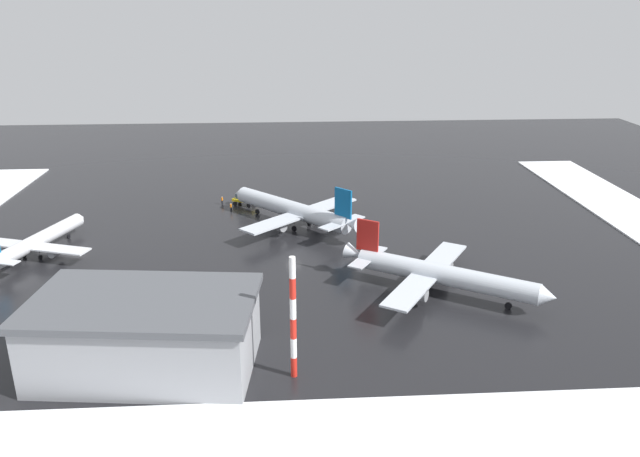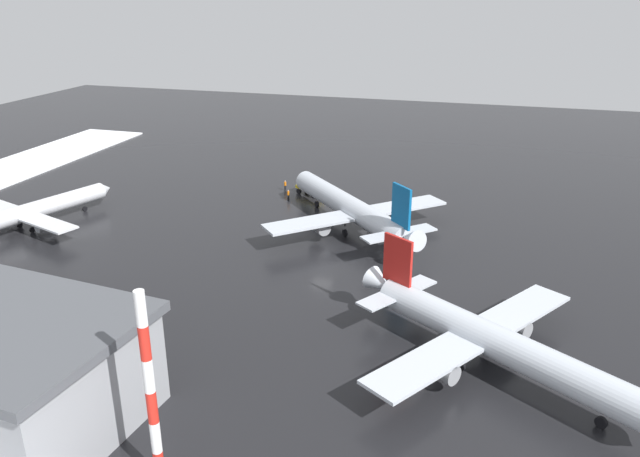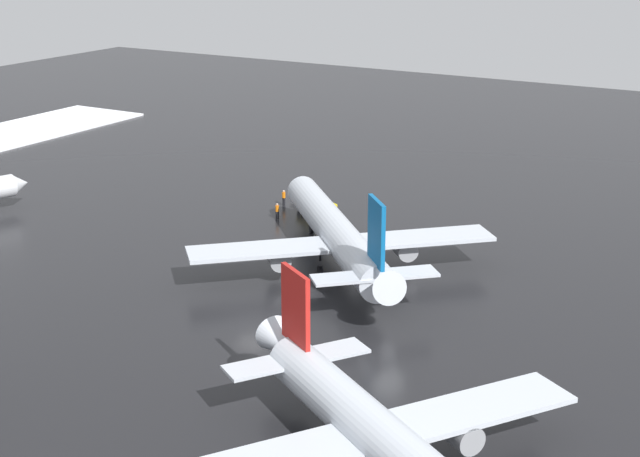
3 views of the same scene
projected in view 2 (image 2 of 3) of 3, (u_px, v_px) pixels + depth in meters
name	position (u px, v px, depth m)	size (l,w,h in m)	color
ground_plane	(322.00, 266.00, 75.81)	(240.00, 240.00, 0.00)	black
airplane_far_rear	(351.00, 208.00, 85.97)	(25.09, 25.84, 9.66)	silver
airplane_distant_tail	(494.00, 341.00, 53.87)	(27.64, 23.72, 9.27)	silver
airplane_parked_starboard	(33.00, 210.00, 87.09)	(20.65, 24.48, 7.48)	silver
pushback_tug	(309.00, 187.00, 101.39)	(5.10, 3.98, 2.50)	gold
ground_crew_beside_wing	(285.00, 185.00, 103.34)	(0.36, 0.36, 1.71)	black
ground_crew_near_tug	(288.00, 194.00, 98.64)	(0.36, 0.36, 1.71)	black
antenna_mast	(150.00, 391.00, 40.28)	(0.70, 0.70, 14.54)	red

